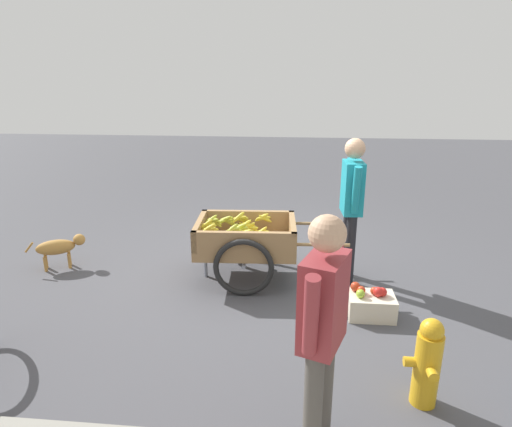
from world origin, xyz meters
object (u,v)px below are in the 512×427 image
object	(u,v)px
vendor_person	(352,198)
fire_hydrant	(427,363)
fruit_cart	(246,241)
dog	(59,247)
apple_crate	(371,304)
bystander_person	(323,320)

from	to	relation	value
vendor_person	fire_hydrant	distance (m)	2.08
fruit_cart	dog	xyz separation A→B (m)	(2.26, -0.05, -0.17)
fruit_cart	fire_hydrant	size ratio (longest dim) A/B	2.52
vendor_person	apple_crate	world-z (taller)	vendor_person
fruit_cart	bystander_person	xyz separation A→B (m)	(-0.72, 2.37, 0.47)
vendor_person	fire_hydrant	size ratio (longest dim) A/B	2.40
apple_crate	bystander_person	world-z (taller)	bystander_person
apple_crate	bystander_person	size ratio (longest dim) A/B	0.29
dog	fruit_cart	bearing A→B (deg)	178.79
fire_hydrant	bystander_person	xyz separation A→B (m)	(0.77, 0.48, 0.58)
dog	bystander_person	bearing A→B (deg)	140.96
apple_crate	bystander_person	bearing A→B (deg)	70.42
dog	bystander_person	xyz separation A→B (m)	(-2.98, 2.42, 0.64)
dog	fire_hydrant	bearing A→B (deg)	152.62
dog	apple_crate	world-z (taller)	dog
dog	apple_crate	bearing A→B (deg)	167.62
fruit_cart	dog	world-z (taller)	fruit_cart
fire_hydrant	bystander_person	world-z (taller)	bystander_person
fire_hydrant	apple_crate	size ratio (longest dim) A/B	1.52
fruit_cart	apple_crate	xyz separation A→B (m)	(-1.30, 0.73, -0.32)
fruit_cart	fire_hydrant	world-z (taller)	fruit_cart
fruit_cart	bystander_person	world-z (taller)	bystander_person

